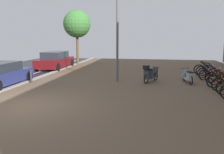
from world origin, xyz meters
name	(u,v)px	position (x,y,z in m)	size (l,w,h in m)	color
ground	(58,109)	(1.43, 0.00, -0.02)	(21.00, 40.00, 0.13)	#1E232B
bicycle_rack_04	(220,82)	(8.36, 4.71, 0.35)	(1.35, 0.48, 1.00)	black
bicycle_rack_05	(221,79)	(8.60, 5.46, 0.34)	(1.29, 0.48, 0.95)	black
bicycle_rack_06	(216,77)	(8.54, 6.21, 0.33)	(1.26, 0.48, 0.93)	black
bicycle_rack_07	(210,75)	(8.36, 6.96, 0.33)	(1.32, 0.48, 0.95)	black
bicycle_rack_08	(208,73)	(8.43, 7.71, 0.34)	(1.35, 0.48, 0.96)	black
bicycle_rack_09	(206,71)	(8.48, 8.45, 0.35)	(1.34, 0.47, 1.00)	black
bicycle_rack_10	(204,70)	(8.50, 9.20, 0.35)	(1.40, 0.47, 1.01)	black
scooter_near	(189,76)	(6.94, 5.84, 0.39)	(0.61, 1.78, 0.81)	black
scooter_mid	(150,74)	(4.72, 5.71, 0.48)	(0.99, 1.73, 1.08)	black
parked_car_near	(0,75)	(-3.26, 3.29, 0.63)	(1.83, 3.96, 1.29)	navy
parked_car_far	(55,60)	(-3.25, 10.61, 0.67)	(1.97, 4.29, 1.41)	maroon
lamp_post	(117,19)	(2.81, 5.71, 3.62)	(0.20, 0.52, 6.60)	slate
street_tree	(77,24)	(-2.24, 13.64, 3.82)	(2.58, 2.58, 5.13)	brown
bollard_far	(31,76)	(-2.05, 4.38, 0.38)	(0.12, 0.12, 0.76)	#38383D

